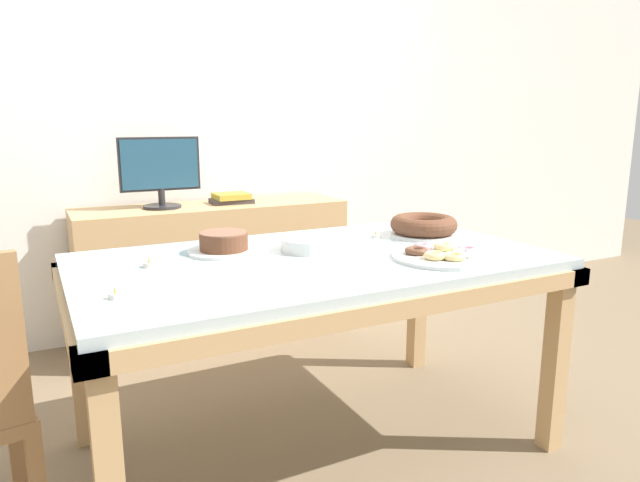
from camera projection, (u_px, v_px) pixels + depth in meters
ground_plane at (316, 444)px, 2.25m from camera, size 12.00×12.00×0.00m
wall_back at (194, 112)px, 3.35m from camera, size 8.00×0.10×2.60m
dining_table at (315, 279)px, 2.11m from camera, size 1.73×0.99×0.76m
sideboard at (215, 272)px, 3.28m from camera, size 1.49×0.44×0.79m
computer_monitor at (160, 173)px, 3.03m from camera, size 0.42×0.20×0.38m
book_stack at (231, 198)px, 3.24m from camera, size 0.24×0.17×0.06m
cake_chocolate_round at (224, 244)px, 2.14m from camera, size 0.27×0.27×0.08m
cake_golden_bundt at (424, 226)px, 2.45m from camera, size 0.29×0.29×0.09m
pastry_platter at (443, 255)px, 2.06m from camera, size 0.37×0.37×0.04m
plate_stack at (308, 244)px, 2.18m from camera, size 0.21×0.21×0.05m
tealight_near_front at (215, 240)px, 2.34m from camera, size 0.04×0.04×0.04m
tealight_centre at (149, 264)px, 1.93m from camera, size 0.04×0.04×0.04m
tealight_near_cakes at (115, 295)px, 1.59m from camera, size 0.04×0.04×0.04m
tealight_left_edge at (376, 235)px, 2.42m from camera, size 0.04×0.04×0.04m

